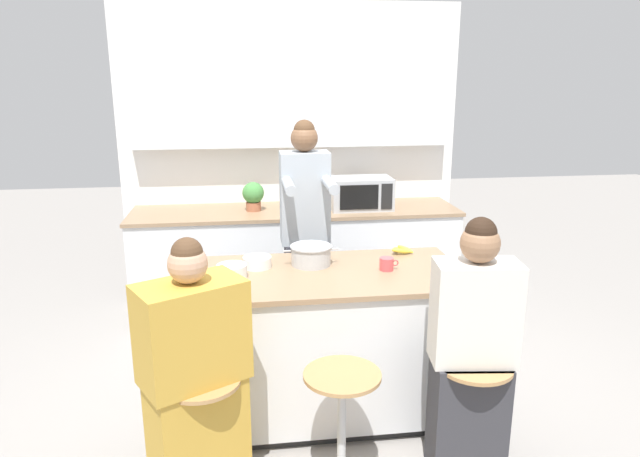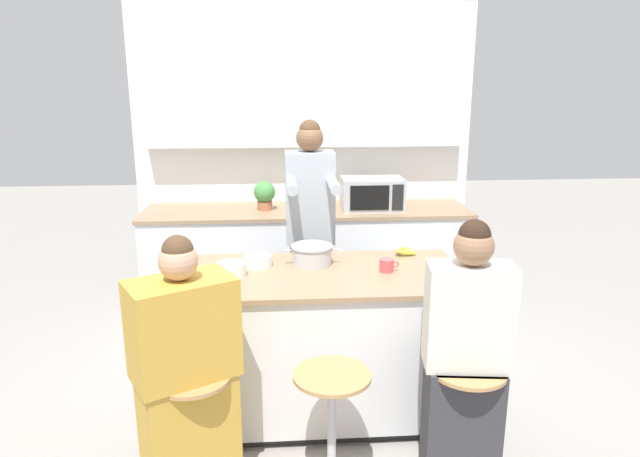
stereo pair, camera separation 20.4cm
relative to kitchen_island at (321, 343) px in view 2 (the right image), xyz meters
name	(u,v)px [view 2 (the right image)]	position (x,y,z in m)	size (l,w,h in m)	color
ground_plane	(321,410)	(0.00, 0.00, -0.47)	(16.00, 16.00, 0.00)	gray
wall_back	(305,135)	(0.00, 1.99, 1.07)	(3.06, 0.22, 2.70)	white
back_counter	(307,259)	(0.00, 1.66, 0.00)	(2.84, 0.69, 0.93)	silver
kitchen_island	(321,343)	(0.00, 0.00, 0.00)	(1.70, 0.83, 0.93)	black
bar_stool_leftmost	(195,428)	(-0.68, -0.69, -0.10)	(0.39, 0.39, 0.66)	tan
bar_stool_center	(332,426)	(0.00, -0.72, -0.10)	(0.39, 0.39, 0.66)	tan
bar_stool_rightmost	(465,420)	(0.68, -0.72, -0.10)	(0.39, 0.39, 0.66)	tan
person_cooking	(310,245)	(-0.03, 0.68, 0.43)	(0.34, 0.57, 1.78)	#383842
person_wrapped_blanket	(186,379)	(-0.71, -0.68, 0.17)	(0.56, 0.48, 1.36)	gold
person_seated_near	(465,368)	(0.67, -0.68, 0.18)	(0.44, 0.31, 1.41)	#333338
cooking_pot	(312,255)	(-0.05, 0.16, 0.52)	(0.34, 0.26, 0.12)	#B7BABC
fruit_bowl	(231,269)	(-0.53, -0.02, 0.50)	(0.18, 0.18, 0.08)	white
mixing_bowl_steel	(258,261)	(-0.38, 0.15, 0.49)	(0.17, 0.17, 0.07)	white
coffee_cup_near	(204,281)	(-0.66, -0.21, 0.50)	(0.12, 0.09, 0.08)	white
coffee_cup_far	(387,265)	(0.39, -0.01, 0.50)	(0.12, 0.09, 0.08)	#DB4C51
banana_bunch	(404,251)	(0.57, 0.30, 0.48)	(0.17, 0.12, 0.06)	yellow
microwave	(372,194)	(0.57, 1.61, 0.60)	(0.53, 0.34, 0.28)	#B2B5B7
potted_plant	(265,194)	(-0.37, 1.66, 0.60)	(0.19, 0.19, 0.25)	#A86042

